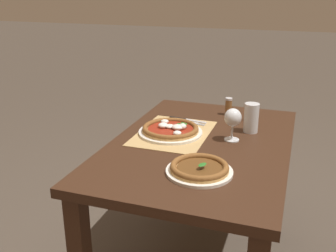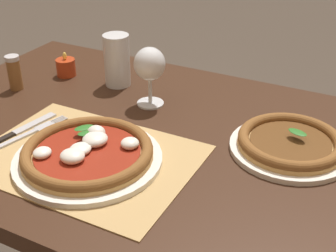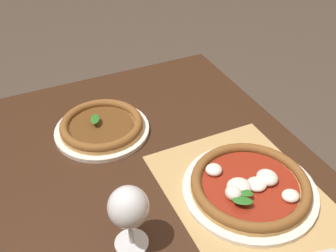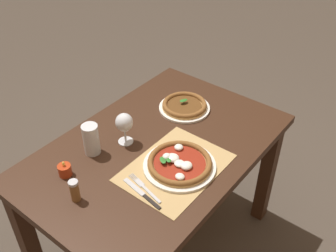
% 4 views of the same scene
% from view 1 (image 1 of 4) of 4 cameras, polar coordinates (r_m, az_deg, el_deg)
% --- Properties ---
extents(dining_table, '(1.22, 0.80, 0.74)m').
position_cam_1_polar(dining_table, '(1.88, 4.73, -5.55)').
color(dining_table, '#382114').
rests_on(dining_table, ground).
extents(paper_placemat, '(0.46, 0.34, 0.00)m').
position_cam_1_polar(paper_placemat, '(1.93, 0.82, -1.03)').
color(paper_placemat, tan).
rests_on(paper_placemat, dining_table).
extents(pizza_near, '(0.31, 0.31, 0.05)m').
position_cam_1_polar(pizza_near, '(1.91, 0.38, -0.53)').
color(pizza_near, silver).
rests_on(pizza_near, paper_placemat).
extents(pizza_far, '(0.26, 0.26, 0.04)m').
position_cam_1_polar(pizza_far, '(1.53, 4.58, -6.19)').
color(pizza_far, silver).
rests_on(pizza_far, dining_table).
extents(wine_glass, '(0.08, 0.08, 0.16)m').
position_cam_1_polar(wine_glass, '(1.83, 9.39, 1.03)').
color(wine_glass, silver).
rests_on(wine_glass, dining_table).
extents(pint_glass, '(0.07, 0.07, 0.15)m').
position_cam_1_polar(pint_glass, '(1.97, 11.98, 1.08)').
color(pint_glass, silver).
rests_on(pint_glass, dining_table).
extents(fork, '(0.06, 0.20, 0.00)m').
position_cam_1_polar(fork, '(2.07, 2.94, 0.61)').
color(fork, '#B7B7BC').
rests_on(fork, paper_placemat).
extents(knife, '(0.05, 0.22, 0.01)m').
position_cam_1_polar(knife, '(2.10, 2.89, 0.89)').
color(knife, black).
rests_on(knife, paper_placemat).
extents(votive_candle, '(0.06, 0.06, 0.07)m').
position_cam_1_polar(votive_candle, '(2.14, 12.08, 1.34)').
color(votive_candle, '#B23819').
rests_on(votive_candle, dining_table).
extents(pepper_shaker, '(0.04, 0.04, 0.10)m').
position_cam_1_polar(pepper_shaker, '(2.21, 8.78, 2.85)').
color(pepper_shaker, brown).
rests_on(pepper_shaker, dining_table).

